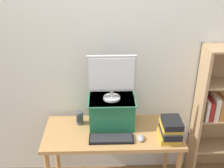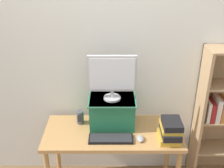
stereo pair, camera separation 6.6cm
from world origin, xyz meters
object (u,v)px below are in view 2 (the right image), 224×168
object	(u,v)px
computer_mouse	(140,138)
desk_speaker	(80,117)
computer_monitor	(112,76)
keyboard	(111,139)
desk	(113,139)
book_stack	(170,130)
riser_box	(112,111)

from	to	relation	value
computer_mouse	desk_speaker	bearing A→B (deg)	154.39
computer_monitor	keyboard	world-z (taller)	computer_monitor
desk	book_stack	bearing A→B (deg)	-13.98
riser_box	desk_speaker	distance (m)	0.33
book_stack	computer_mouse	bearing A→B (deg)	-178.81
computer_mouse	desk_speaker	distance (m)	0.65
riser_box	computer_monitor	bearing A→B (deg)	-90.00
riser_box	computer_monitor	size ratio (longest dim) A/B	1.02
desk	computer_monitor	world-z (taller)	computer_monitor
desk	computer_monitor	size ratio (longest dim) A/B	2.95
desk	riser_box	world-z (taller)	riser_box
riser_box	desk_speaker	xyz separation A→B (m)	(-0.32, 0.03, -0.08)
desk_speaker	riser_box	bearing A→B (deg)	-4.46
computer_monitor	computer_mouse	bearing A→B (deg)	-44.08
desk	computer_mouse	bearing A→B (deg)	-28.08
riser_box	keyboard	xyz separation A→B (m)	(-0.01, -0.25, -0.14)
keyboard	riser_box	bearing A→B (deg)	87.30
riser_box	book_stack	xyz separation A→B (m)	(0.53, -0.25, -0.05)
computer_monitor	desk_speaker	bearing A→B (deg)	175.28
riser_box	computer_monitor	xyz separation A→B (m)	(-0.00, -0.00, 0.39)
desk	computer_monitor	bearing A→B (deg)	92.76
keyboard	desk_speaker	bearing A→B (deg)	138.53
riser_box	keyboard	size ratio (longest dim) A/B	1.11
book_stack	computer_monitor	bearing A→B (deg)	155.01
computer_monitor	desk_speaker	size ratio (longest dim) A/B	3.24
riser_box	computer_mouse	world-z (taller)	riser_box
computer_mouse	book_stack	size ratio (longest dim) A/B	0.40
riser_box	desk	bearing A→B (deg)	-87.28
computer_monitor	desk_speaker	xyz separation A→B (m)	(-0.32, 0.03, -0.47)
computer_mouse	desk_speaker	size ratio (longest dim) A/B	0.75
book_stack	desk_speaker	world-z (taller)	book_stack
desk	computer_mouse	xyz separation A→B (m)	(0.26, -0.14, 0.12)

